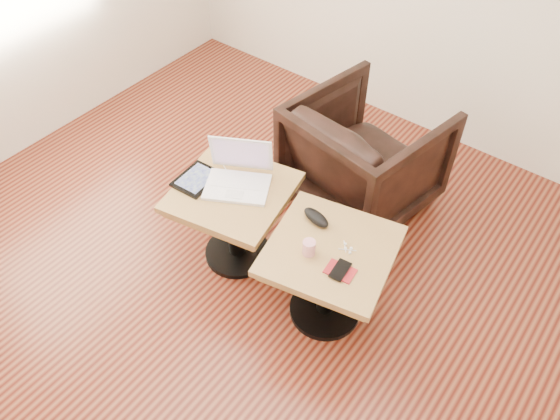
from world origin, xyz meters
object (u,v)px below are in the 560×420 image
Objects in this scene: side_table_left at (234,207)px; armchair at (365,156)px; side_table_right at (329,265)px; striped_cup at (309,248)px; laptop at (239,176)px.

side_table_left is 0.86× the size of armchair.
side_table_right is 0.21m from striped_cup.
side_table_left is at bearing 79.40° from armchair.
striped_cup is (0.59, -0.11, 0.18)m from side_table_left.
laptop is 0.53× the size of armchair.
side_table_right is 0.87× the size of armchair.
side_table_left is 8.72× the size of striped_cup.
side_table_left is at bearing 169.74° from striped_cup.
striped_cup is 0.10× the size of armchair.
side_table_right is at bearing 120.71° from armchair.
laptop is at bearing 163.91° from striped_cup.
armchair reaches higher than side_table_left.
armchair is (0.34, 0.81, -0.22)m from laptop.
striped_cup reaches higher than side_table_left.
side_table_right is 0.95m from armchair.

